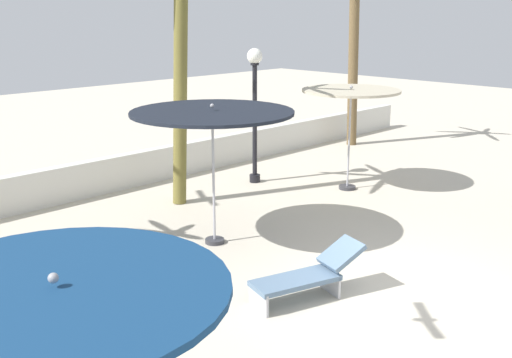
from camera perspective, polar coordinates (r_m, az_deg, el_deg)
name	(u,v)px	position (r m, az deg, el deg)	size (l,w,h in m)	color
ground_plane	(386,299)	(10.05, 11.99, -10.85)	(56.00, 56.00, 0.00)	beige
boundary_wall	(102,176)	(15.63, -14.10, 0.29)	(25.20, 0.30, 0.87)	silver
patio_umbrella_0	(351,95)	(15.29, 8.81, 7.67)	(2.40, 2.40, 2.62)	#333338
patio_umbrella_1	(212,116)	(11.42, -4.08, 5.88)	(3.04, 3.04, 2.73)	#333338
patio_umbrella_2	(55,301)	(4.82, -18.12, -10.75)	(2.61, 2.61, 2.55)	#333338
palm_tree_0	(182,45)	(14.08, -6.84, 12.22)	(3.03, 3.02, 5.78)	brown
palm_tree_2	(353,31)	(20.49, 9.03, 13.44)	(2.78, 2.57, 6.14)	brown
lamp_post_1	(255,97)	(15.78, -0.12, 7.62)	(0.39, 0.39, 3.47)	black
lounge_chair_0	(308,274)	(9.74, 4.86, -8.82)	(1.94, 1.06, 0.83)	#B7B7BC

